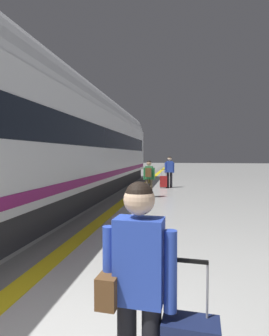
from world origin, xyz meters
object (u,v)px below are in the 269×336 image
suitcase_mid (163,182)px  passenger_mid (169,170)px  duffel_bag_near (141,194)px  traveller_foreground (137,283)px  passenger_near (149,176)px  high_speed_train (36,133)px

suitcase_mid → passenger_mid: bearing=28.0°
duffel_bag_near → passenger_mid: bearing=74.6°
traveller_foreground → passenger_near: (-1.04, 9.95, -0.02)m
traveller_foreground → duffel_bag_near: size_ratio=3.76×
passenger_near → suitcase_mid: passenger_near is taller
passenger_near → duffel_bag_near: bearing=-161.7°
high_speed_train → passenger_mid: bearing=62.9°
duffel_bag_near → suitcase_mid: size_ratio=0.42×
suitcase_mid → traveller_foreground: bearing=-87.3°
duffel_bag_near → suitcase_mid: suitcase_mid is taller
traveller_foreground → passenger_mid: size_ratio=0.95×
traveller_foreground → passenger_near: size_ratio=1.04×
duffel_bag_near → passenger_near: bearing=18.3°
traveller_foreground → suitcase_mid: (-0.64, 13.45, -0.60)m
traveller_foreground → passenger_mid: bearing=91.3°
high_speed_train → passenger_mid: high_speed_train is taller
duffel_bag_near → passenger_mid: passenger_mid is taller
high_speed_train → passenger_near: bearing=50.7°
passenger_mid → traveller_foreground: bearing=-88.7°
high_speed_train → duffel_bag_near: 5.14m
high_speed_train → suitcase_mid: (3.48, 7.26, -2.14)m
high_speed_train → duffel_bag_near: size_ratio=68.04×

